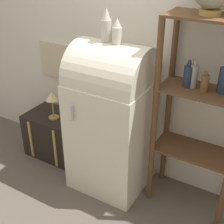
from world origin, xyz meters
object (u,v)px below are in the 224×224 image
(refrigerator, at_px, (112,116))
(suitcase_trunk, at_px, (56,135))
(desk_lamp, at_px, (52,99))
(vase_left, at_px, (106,26))
(vase_center, at_px, (117,32))

(refrigerator, relative_size, suitcase_trunk, 2.31)
(refrigerator, xyz_separation_m, desk_lamp, (-0.73, 0.03, -0.02))
(refrigerator, bearing_deg, suitcase_trunk, 174.86)
(refrigerator, height_order, desk_lamp, refrigerator)
(vase_left, bearing_deg, vase_center, -8.11)
(suitcase_trunk, xyz_separation_m, vase_left, (0.71, -0.06, 1.30))
(suitcase_trunk, bearing_deg, vase_left, -4.94)
(refrigerator, bearing_deg, vase_left, 172.54)
(refrigerator, distance_m, desk_lamp, 0.74)
(desk_lamp, bearing_deg, suitcase_trunk, 129.87)
(refrigerator, relative_size, vase_center, 7.09)
(suitcase_trunk, distance_m, vase_left, 1.48)
(suitcase_trunk, height_order, vase_left, vase_left)
(suitcase_trunk, relative_size, vase_left, 2.32)
(suitcase_trunk, xyz_separation_m, vase_center, (0.82, -0.08, 1.27))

